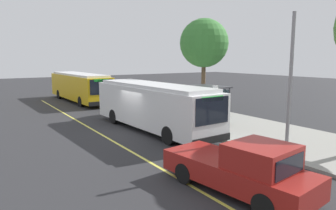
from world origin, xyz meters
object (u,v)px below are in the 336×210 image
transit_bus_second (80,86)px  route_sign_post (215,101)px  pickup_truck (242,169)px  waiting_bench (211,114)px  transit_bus_main (153,105)px

transit_bus_second → route_sign_post: (18.16, 2.66, 0.34)m
transit_bus_second → pickup_truck: bearing=-5.0°
waiting_bench → route_sign_post: 3.44m
transit_bus_main → transit_bus_second: (-15.38, 0.04, 0.00)m
transit_bus_second → waiting_bench: size_ratio=7.45×
transit_bus_second → route_sign_post: 18.36m
transit_bus_main → route_sign_post: same height
transit_bus_main → transit_bus_second: bearing=179.9°
transit_bus_main → route_sign_post: size_ratio=3.87×
pickup_truck → waiting_bench: (-9.39, 6.71, -0.22)m
transit_bus_second → pickup_truck: 25.10m
waiting_bench → pickup_truck: bearing=-35.6°
transit_bus_main → transit_bus_second: same height
pickup_truck → transit_bus_main: bearing=167.5°
transit_bus_second → route_sign_post: size_ratio=4.26×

